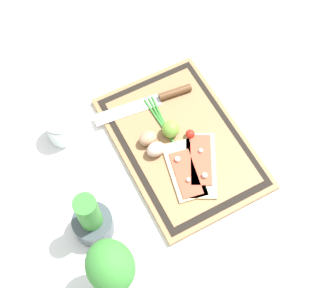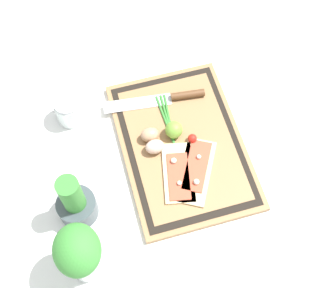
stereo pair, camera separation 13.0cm
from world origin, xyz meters
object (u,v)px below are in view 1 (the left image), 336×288
egg_pink (157,151)px  herb_glass (112,270)px  cherry_tomato_red (190,134)px  sauce_jar (62,129)px  egg_brown (148,138)px  lime (171,129)px  herb_pot (92,221)px  pizza_slice_near (201,164)px  knife (159,98)px  pizza_slice_far (184,171)px

egg_pink → herb_glass: size_ratio=0.25×
cherry_tomato_red → sauce_jar: (0.18, 0.31, 0.00)m
egg_brown → cherry_tomato_red: size_ratio=2.00×
lime → cherry_tomato_red: size_ratio=1.88×
egg_pink → herb_glass: bearing=136.6°
lime → sauce_jar: (0.15, 0.27, -0.01)m
herb_pot → cherry_tomato_red: bearing=-71.6°
pizza_slice_near → cherry_tomato_red: 0.10m
knife → herb_pot: size_ratio=1.61×
sauce_jar → egg_brown: bearing=-125.1°
herb_glass → pizza_slice_near: bearing=-63.0°
knife → herb_glass: 0.54m
egg_pink → lime: 0.08m
sauce_jar → cherry_tomato_red: bearing=-119.9°
cherry_tomato_red → herb_glass: (-0.27, 0.35, 0.09)m
knife → egg_pink: size_ratio=5.72×
pizza_slice_far → pizza_slice_near: bearing=-94.7°
pizza_slice_far → egg_pink: size_ratio=3.61×
herb_pot → lime: bearing=-63.9°
egg_pink → lime: bearing=-58.5°
pizza_slice_near → cherry_tomato_red: cherry_tomato_red is taller
egg_pink → herb_pot: herb_pot is taller
egg_brown → pizza_slice_far: bearing=-160.5°
egg_brown → herb_glass: bearing=141.5°
egg_brown → lime: size_ratio=1.06×
egg_pink → herb_glass: 0.37m
herb_glass → egg_pink: bearing=-43.4°
lime → herb_glass: bearing=133.9°
knife → pizza_slice_near: bearing=-179.5°
cherry_tomato_red → pizza_slice_near: bearing=169.8°
cherry_tomato_red → herb_glass: 0.45m
pizza_slice_near → lime: 0.13m
egg_brown → cherry_tomato_red: 0.12m
herb_pot → pizza_slice_near: bearing=-86.2°
egg_pink → knife: bearing=-29.9°
pizza_slice_near → sauce_jar: bearing=47.3°
herb_pot → pizza_slice_far: bearing=-84.7°
pizza_slice_near → cherry_tomato_red: (0.09, -0.02, 0.01)m
pizza_slice_far → cherry_tomato_red: 0.11m
herb_pot → sauce_jar: herb_pot is taller
egg_brown → lime: lime is taller
lime → egg_pink: bearing=121.5°
knife → egg_brown: 0.15m
pizza_slice_near → egg_brown: 0.16m
lime → herb_pot: size_ratio=0.26×
pizza_slice_near → herb_pot: 0.33m
lime → sauce_jar: sauce_jar is taller
egg_pink → lime: size_ratio=1.06×
egg_brown → herb_pot: herb_pot is taller
cherry_tomato_red → herb_pot: herb_pot is taller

